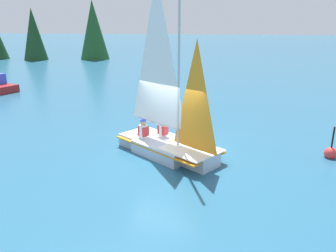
{
  "coord_description": "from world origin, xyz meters",
  "views": [
    {
      "loc": [
        -1.93,
        10.8,
        4.51
      ],
      "look_at": [
        0.0,
        0.0,
        1.06
      ],
      "focal_mm": 35.0,
      "sensor_mm": 36.0,
      "label": 1
    }
  ],
  "objects_px": {
    "sailboat_main": "(167,132)",
    "sailor_crew": "(143,133)",
    "sailor_helm": "(163,132)",
    "buoy_marker": "(331,153)"
  },
  "relations": [
    {
      "from": "sailor_crew",
      "to": "buoy_marker",
      "type": "bearing_deg",
      "value": 38.33
    },
    {
      "from": "sailor_helm",
      "to": "sailboat_main",
      "type": "bearing_deg",
      "value": -28.52
    },
    {
      "from": "sailboat_main",
      "to": "sailor_helm",
      "type": "distance_m",
      "value": 0.6
    },
    {
      "from": "sailboat_main",
      "to": "sailor_helm",
      "type": "bearing_deg",
      "value": 151.48
    },
    {
      "from": "sailboat_main",
      "to": "sailor_crew",
      "type": "distance_m",
      "value": 0.99
    },
    {
      "from": "sailboat_main",
      "to": "sailor_crew",
      "type": "xyz_separation_m",
      "value": [
        0.94,
        -0.26,
        -0.21
      ]
    },
    {
      "from": "sailboat_main",
      "to": "buoy_marker",
      "type": "height_order",
      "value": "sailboat_main"
    },
    {
      "from": "sailboat_main",
      "to": "sailor_crew",
      "type": "height_order",
      "value": "sailboat_main"
    },
    {
      "from": "sailor_helm",
      "to": "sailor_crew",
      "type": "relative_size",
      "value": 1.0
    },
    {
      "from": "buoy_marker",
      "to": "sailboat_main",
      "type": "bearing_deg",
      "value": 6.58
    }
  ]
}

